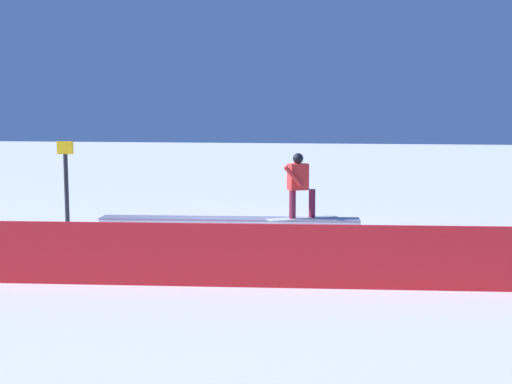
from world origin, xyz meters
name	(u,v)px	position (x,y,z in m)	size (l,w,h in m)	color
ground_plane	(229,243)	(0.00, 0.00, 0.00)	(120.00, 120.00, 0.00)	white
grind_box	(229,231)	(0.00, 0.00, 0.25)	(5.51, 1.24, 0.54)	white
snowboarder	(299,184)	(-1.46, -0.17, 1.28)	(1.45, 1.07, 1.38)	silver
safety_fence	(174,255)	(0.00, 3.55, 0.50)	(11.65, 0.06, 1.00)	red
trail_marker	(66,184)	(4.07, -0.62, 1.13)	(0.40, 0.10, 2.11)	#262628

